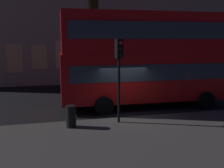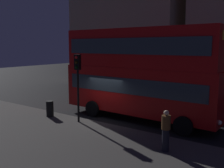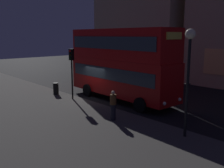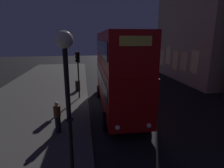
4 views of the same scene
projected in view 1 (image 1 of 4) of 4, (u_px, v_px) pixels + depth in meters
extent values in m
plane|color=black|center=(124.00, 114.00, 13.82)|extent=(80.00, 80.00, 0.00)
cube|color=#423F3D|center=(165.00, 155.00, 8.87)|extent=(44.00, 8.68, 0.12)
cube|color=#E5C67F|center=(15.00, 59.00, 21.58)|extent=(1.28, 0.06, 2.34)
cube|color=#E5C67F|center=(39.00, 57.00, 22.03)|extent=(1.28, 0.06, 2.03)
cube|color=#F9E09E|center=(63.00, 55.00, 22.45)|extent=(1.28, 0.06, 2.30)
cube|color=tan|center=(164.00, 1.00, 29.25)|extent=(16.71, 8.64, 16.45)
cube|color=#E5C67F|center=(139.00, 54.00, 25.02)|extent=(2.85, 0.06, 2.39)
cube|color=#F2D18C|center=(180.00, 56.00, 26.09)|extent=(2.85, 0.06, 2.51)
cube|color=#E5C67F|center=(219.00, 56.00, 27.12)|extent=(2.85, 0.06, 2.10)
cube|color=#B20F0F|center=(145.00, 76.00, 15.17)|extent=(9.78, 2.67, 2.69)
cube|color=#B20F0F|center=(146.00, 33.00, 14.75)|extent=(9.58, 2.62, 2.24)
cube|color=#2D3842|center=(145.00, 70.00, 15.11)|extent=(9.00, 2.71, 0.90)
cube|color=#2D3842|center=(146.00, 31.00, 14.73)|extent=(9.00, 2.71, 0.90)
cube|color=#F2D84C|center=(222.00, 23.00, 15.63)|extent=(0.12, 1.45, 0.44)
sphere|color=white|center=(211.00, 87.00, 17.09)|extent=(0.24, 0.24, 0.24)
cylinder|color=black|center=(185.00, 92.00, 17.29)|extent=(1.01, 0.27, 1.01)
cylinder|color=black|center=(206.00, 100.00, 14.86)|extent=(1.01, 0.27, 1.01)
cylinder|color=black|center=(97.00, 96.00, 16.06)|extent=(1.01, 0.27, 1.01)
cylinder|color=black|center=(104.00, 106.00, 13.63)|extent=(1.01, 0.27, 1.01)
cylinder|color=black|center=(119.00, 91.00, 11.93)|extent=(0.12, 0.12, 3.00)
cube|color=black|center=(119.00, 49.00, 11.60)|extent=(0.38, 0.33, 0.85)
sphere|color=red|center=(121.00, 43.00, 11.43)|extent=(0.17, 0.17, 0.17)
sphere|color=black|center=(121.00, 49.00, 11.47)|extent=(0.17, 0.17, 0.17)
sphere|color=black|center=(121.00, 55.00, 11.52)|extent=(0.17, 0.17, 0.17)
cylinder|color=black|center=(71.00, 116.00, 11.42)|extent=(0.45, 0.45, 0.97)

